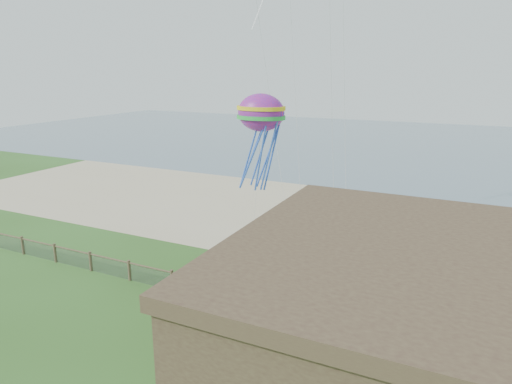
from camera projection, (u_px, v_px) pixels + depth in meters
ground at (146, 367)px, 18.78m from camera, size 160.00×160.00×0.00m
sand_beach at (316, 217)px, 37.93m from camera, size 72.00×20.00×0.02m
ocean at (400, 143)px, 76.22m from camera, size 160.00×68.00×0.02m
chainlink_fence at (219, 293)px, 23.86m from camera, size 36.20×0.20×1.25m
motel_deck at (498, 380)px, 17.62m from camera, size 15.00×2.00×0.50m
picnic_table at (258, 363)px, 18.44m from camera, size 2.11×1.80×0.76m
octopus_kite at (261, 140)px, 30.38m from camera, size 3.96×3.32×6.98m
kite_white at (256, 2)px, 33.27m from camera, size 2.11×1.74×2.81m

